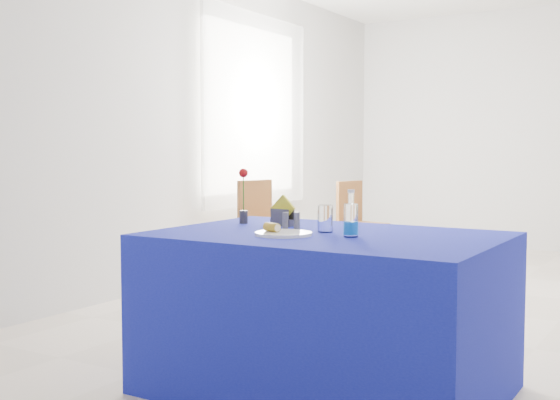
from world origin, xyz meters
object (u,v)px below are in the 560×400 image
Objects in this scene: plate at (284,234)px; chair_win_b at (357,217)px; chair_win_a at (263,224)px; water_bottle at (351,221)px; blue_table at (327,312)px.

plate is 3.79m from chair_win_b.
plate is 0.30× the size of chair_win_a.
plate is at bearing -159.01° from water_bottle.
plate is 0.32m from water_bottle.
blue_table is at bearing -145.01° from chair_win_b.
chair_win_a is at bearing 130.63° from water_bottle.
plate is 0.17× the size of blue_table.
blue_table is 3.67m from chair_win_b.
plate is at bearing -147.93° from chair_win_b.
blue_table is at bearing 157.92° from water_bottle.
plate is at bearing -134.74° from chair_win_a.
blue_table is 1.79× the size of chair_win_a.
water_bottle is (0.15, -0.06, 0.45)m from blue_table.
chair_win_b is (-1.43, 3.38, 0.11)m from blue_table.
chair_win_a reaches higher than plate.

